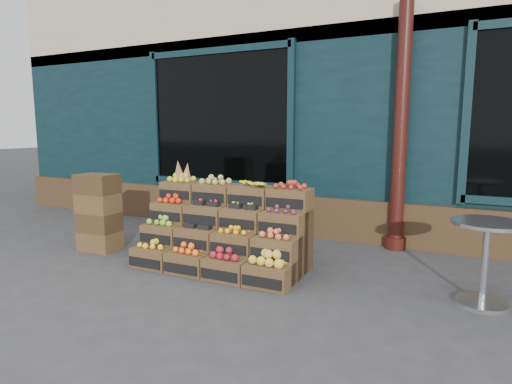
% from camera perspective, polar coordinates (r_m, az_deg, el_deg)
% --- Properties ---
extents(ground, '(60.00, 60.00, 0.00)m').
position_cam_1_polar(ground, '(4.53, -1.73, -12.08)').
color(ground, '#363638').
rests_on(ground, ground).
extents(shop_facade, '(12.00, 6.24, 4.80)m').
position_cam_1_polar(shop_facade, '(9.10, 14.05, 13.36)').
color(shop_facade, black).
rests_on(shop_facade, ground).
extents(crate_display, '(1.93, 0.97, 1.20)m').
position_cam_1_polar(crate_display, '(4.98, -4.23, -5.71)').
color(crate_display, '#513920').
rests_on(crate_display, ground).
extents(spare_crates, '(0.52, 0.37, 1.00)m').
position_cam_1_polar(spare_crates, '(5.94, -20.25, -2.58)').
color(spare_crates, '#513920').
rests_on(spare_crates, ground).
extents(bistro_table, '(0.62, 0.62, 0.77)m').
position_cam_1_polar(bistro_table, '(4.38, 28.29, -7.18)').
color(bistro_table, silver).
rests_on(bistro_table, ground).
extents(shopkeeper, '(0.71, 0.52, 1.78)m').
position_cam_1_polar(shopkeeper, '(7.27, -1.31, 2.99)').
color(shopkeeper, '#1C642C').
rests_on(shopkeeper, ground).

